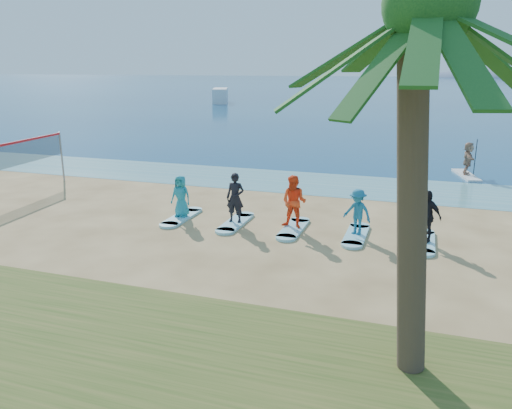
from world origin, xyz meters
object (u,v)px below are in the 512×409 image
(student_1, at_px, (235,198))
(paddleboard, at_px, (466,175))
(student_2, at_px, (294,202))
(surfboard_2, at_px, (293,229))
(student_3, at_px, (357,212))
(student_4, at_px, (426,216))
(student_0, at_px, (181,196))
(surfboard_1, at_px, (236,223))
(surfboard_0, at_px, (182,217))
(paddleboarder, at_px, (468,158))
(boat_offshore_a, at_px, (220,103))
(surfboard_4, at_px, (424,242))
(surfboard_3, at_px, (356,235))
(palm_tree, at_px, (429,7))

(student_1, bearing_deg, paddleboard, 50.60)
(student_2, bearing_deg, student_1, -172.89)
(surfboard_2, height_order, student_3, student_3)
(student_4, bearing_deg, surfboard_2, -155.30)
(student_0, relative_size, student_1, 0.87)
(surfboard_1, xyz_separation_m, surfboard_2, (2.22, 0.00, 0.00))
(surfboard_0, bearing_deg, student_4, 0.00)
(paddleboarder, relative_size, surfboard_2, 0.78)
(boat_offshore_a, height_order, surfboard_0, boat_offshore_a)
(surfboard_4, bearing_deg, student_1, 180.00)
(student_3, bearing_deg, paddleboard, 92.86)
(paddleboard, relative_size, surfboard_3, 1.36)
(surfboard_1, height_order, student_2, student_2)
(surfboard_0, bearing_deg, student_3, 0.00)
(surfboard_0, distance_m, surfboard_4, 8.88)
(boat_offshore_a, bearing_deg, student_1, -87.19)
(paddleboard, height_order, surfboard_4, paddleboard)
(surfboard_0, bearing_deg, paddleboarder, 47.04)
(surfboard_3, relative_size, surfboard_4, 1.00)
(student_0, bearing_deg, student_1, 0.95)
(student_4, bearing_deg, surfboard_3, -155.30)
(palm_tree, height_order, surfboard_2, palm_tree)
(palm_tree, bearing_deg, paddleboarder, 82.85)
(student_0, distance_m, student_2, 4.44)
(palm_tree, bearing_deg, surfboard_0, 137.92)
(student_0, height_order, student_4, student_4)
(student_0, relative_size, surfboard_2, 0.72)
(paddleboard, bearing_deg, surfboard_0, -145.97)
(student_2, distance_m, student_3, 2.23)
(paddleboard, xyz_separation_m, surfboard_2, (-6.47, -11.72, -0.01))
(surfboard_1, height_order, student_1, student_1)
(paddleboard, bearing_deg, surfboard_4, -112.86)
(palm_tree, height_order, surfboard_0, palm_tree)
(surfboard_1, xyz_separation_m, surfboard_4, (6.66, 0.00, 0.00))
(surfboard_2, xyz_separation_m, student_2, (0.00, 0.00, 0.99))
(student_3, bearing_deg, surfboard_1, -157.19)
(student_0, xyz_separation_m, surfboard_4, (8.88, 0.00, -0.84))
(surfboard_3, bearing_deg, surfboard_0, 180.00)
(palm_tree, relative_size, boat_offshore_a, 0.98)
(student_1, relative_size, surfboard_2, 0.83)
(student_0, distance_m, surfboard_1, 2.37)
(student_4, bearing_deg, boat_offshore_a, 142.83)
(surfboard_3, bearing_deg, surfboard_4, 0.00)
(surfboard_0, height_order, student_3, student_3)
(paddleboard, distance_m, surfboard_1, 14.59)
(boat_offshore_a, xyz_separation_m, student_0, (23.25, -60.09, 0.89))
(boat_offshore_a, height_order, student_0, student_0)
(paddleboarder, distance_m, boat_offshore_a, 59.23)
(paddleboarder, xyz_separation_m, student_2, (-6.47, -11.72, 0.06))
(student_3, bearing_deg, student_1, -157.19)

